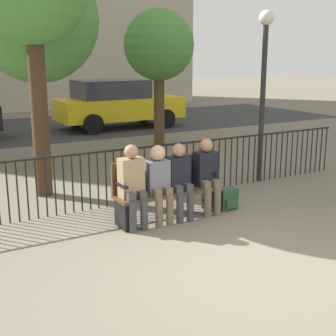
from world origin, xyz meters
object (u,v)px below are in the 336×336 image
Objects in this scene: seated_person_2 at (179,177)px; park_bench at (165,187)px; tree_0 at (36,20)px; lamp_post at (264,69)px; seated_person_1 at (159,179)px; parked_car_1 at (117,103)px; seated_person_0 at (133,182)px; backpack at (228,199)px; tree_2 at (159,47)px; seated_person_3 at (207,172)px.

park_bench is at bearing 142.09° from seated_person_2.
tree_0 is 1.38× the size of lamp_post.
seated_person_1 is 9.39m from parked_car_1.
seated_person_0 is 0.27× the size of tree_0.
backpack is 6.28m from tree_2.
backpack is 5.59m from tree_0.
seated_person_3 is at bearing -105.08° from parked_car_1.
tree_2 is at bearing 87.95° from lamp_post.
tree_0 is (-0.85, 4.38, 2.48)m from seated_person_2.
tree_2 is (2.66, 5.49, 1.99)m from seated_person_2.
seated_person_2 is 0.97× the size of seated_person_3.
park_bench is 0.39× the size of parked_car_1.
seated_person_3 reaches higher than park_bench.
seated_person_1 is 0.98× the size of seated_person_3.
seated_person_2 is 0.36× the size of lamp_post.
seated_person_2 is 3.13m from lamp_post.
parked_car_1 is (3.04, 8.69, 0.35)m from park_bench.
seated_person_1 is at bearing -144.84° from park_bench.
seated_person_3 reaches higher than seated_person_2.
seated_person_3 is 0.28× the size of parked_car_1.
seated_person_3 is 0.33× the size of tree_2.
backpack is (1.26, -0.02, -0.49)m from seated_person_1.
backpack is (1.68, -0.02, -0.51)m from seated_person_0.
tree_0 is (-0.49, 4.38, 2.46)m from seated_person_1.
tree_2 is at bearing 64.14° from seated_person_2.
park_bench is 9.21m from parked_car_1.
seated_person_0 is 0.29× the size of parked_car_1.
lamp_post reaches higher than parked_car_1.
seated_person_0 is 1.27m from seated_person_3.
seated_person_3 is (0.50, 0.00, 0.02)m from seated_person_2.
tree_2 is 0.86× the size of parked_car_1.
seated_person_1 is 5.05m from tree_0.
tree_0 is at bearing 111.75° from backpack.
tree_2 reaches higher than seated_person_2.
seated_person_0 is at bearing 179.75° from seated_person_2.
park_bench is at bearing -160.16° from lamp_post.
seated_person_0 is 1.02× the size of seated_person_3.
tree_2 reaches higher than backpack.
park_bench is 4.80× the size of backpack.
tree_2 is (1.75, 5.51, 2.47)m from backpack.
park_bench is at bearing 169.03° from seated_person_3.
seated_person_1 is 0.85m from seated_person_3.
tree_0 is 6.22m from parked_car_1.
tree_2 reaches higher than seated_person_3.
tree_2 is 1.12× the size of lamp_post.
parked_car_1 reaches higher than park_bench.
tree_2 reaches higher than park_bench.
backpack is 0.08× the size of tree_0.
lamp_post is at bearing 28.57° from seated_person_3.
seated_person_3 is 6.22m from tree_2.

